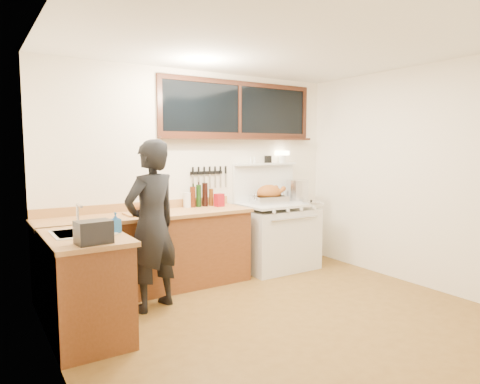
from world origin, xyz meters
TOP-DOWN VIEW (x-y plane):
  - ground_plane at (0.00, 0.00)m, footprint 4.00×3.50m
  - room_shell at (0.00, 0.00)m, footprint 4.10×3.60m
  - counter_back at (-0.80, 1.45)m, footprint 2.44×0.64m
  - counter_left at (-1.70, 0.62)m, footprint 0.64×1.09m
  - sink_unit at (-1.68, 0.70)m, footprint 0.50×0.45m
  - vintage_stove at (1.00, 1.41)m, footprint 1.02×0.74m
  - back_window at (0.60, 1.72)m, footprint 2.32×0.13m
  - left_doorway at (-1.99, -0.55)m, footprint 0.02×1.04m
  - knife_strip at (0.12, 1.73)m, footprint 0.52×0.03m
  - man at (-0.97, 0.91)m, footprint 0.73×0.60m
  - soap_bottle at (-1.43, 0.56)m, footprint 0.08×0.08m
  - toaster at (-1.70, 0.22)m, footprint 0.28×0.21m
  - cutting_board at (-0.88, 1.42)m, footprint 0.38×0.29m
  - roast_turkey at (0.88, 1.43)m, footprint 0.49×0.38m
  - stockpot at (1.41, 1.48)m, footprint 0.37×0.37m
  - saucepan at (1.15, 1.70)m, footprint 0.19×0.30m
  - pot_lid at (1.37, 1.14)m, footprint 0.27×0.27m
  - coffee_tin at (0.16, 1.52)m, footprint 0.12×0.10m
  - pitcher at (-0.21, 1.66)m, footprint 0.13×0.13m
  - bottle_cluster at (-0.04, 1.63)m, footprint 0.32×0.07m

SIDE VIEW (x-z plane):
  - ground_plane at x=0.00m, z-range -0.02..0.00m
  - counter_left at x=-1.70m, z-range 0.00..0.90m
  - counter_back at x=-0.80m, z-range -0.05..0.95m
  - vintage_stove at x=1.00m, z-range -0.33..1.27m
  - sink_unit at x=-1.68m, z-range 0.66..1.03m
  - man at x=-0.97m, z-range 0.00..1.73m
  - pot_lid at x=1.37m, z-range 0.89..0.93m
  - cutting_board at x=-0.88m, z-range 0.88..1.02m
  - saucepan at x=1.15m, z-range 0.90..1.02m
  - coffee_tin at x=0.16m, z-range 0.90..1.06m
  - soap_bottle at x=-1.43m, z-range 0.90..1.08m
  - toaster at x=-1.70m, z-range 0.90..1.08m
  - pitcher at x=-0.21m, z-range 0.90..1.09m
  - roast_turkey at x=0.88m, z-range 0.88..1.13m
  - bottle_cluster at x=-0.04m, z-range 0.89..1.19m
  - stockpot at x=1.41m, z-range 0.90..1.19m
  - left_doorway at x=-1.99m, z-range 0.00..2.17m
  - knife_strip at x=0.12m, z-range 1.17..1.45m
  - room_shell at x=0.00m, z-range 0.32..2.97m
  - back_window at x=0.60m, z-range 1.68..2.45m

